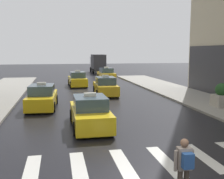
# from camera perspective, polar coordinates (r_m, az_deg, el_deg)

# --- Properties ---
(crosswalk_markings) EXTENTS (11.30, 2.80, 0.01)m
(crosswalk_markings) POSITION_cam_1_polar(r_m,az_deg,el_deg) (9.97, 6.84, -14.98)
(crosswalk_markings) COLOR silver
(crosswalk_markings) RESTS_ON ground
(taxi_lead) EXTENTS (1.95, 4.55, 1.80)m
(taxi_lead) POSITION_cam_1_polar(r_m,az_deg,el_deg) (14.07, -4.65, -4.99)
(taxi_lead) COLOR yellow
(taxi_lead) RESTS_ON ground
(taxi_second) EXTENTS (2.12, 4.63, 1.80)m
(taxi_second) POSITION_cam_1_polar(r_m,az_deg,el_deg) (19.27, -14.52, -1.68)
(taxi_second) COLOR yellow
(taxi_second) RESTS_ON ground
(taxi_third) EXTENTS (2.03, 4.59, 1.80)m
(taxi_third) POSITION_cam_1_polar(r_m,az_deg,el_deg) (24.39, -1.39, 0.58)
(taxi_third) COLOR gold
(taxi_third) RESTS_ON ground
(taxi_fourth) EXTENTS (2.03, 4.59, 1.80)m
(taxi_fourth) POSITION_cam_1_polar(r_m,az_deg,el_deg) (30.77, -7.31, 2.07)
(taxi_fourth) COLOR yellow
(taxi_fourth) RESTS_ON ground
(taxi_fifth) EXTENTS (2.08, 4.61, 1.80)m
(taxi_fifth) POSITION_cam_1_polar(r_m,az_deg,el_deg) (37.68, -1.22, 3.22)
(taxi_fifth) COLOR gold
(taxi_fifth) RESTS_ON ground
(box_truck) EXTENTS (2.43, 7.59, 3.35)m
(box_truck) POSITION_cam_1_polar(r_m,az_deg,el_deg) (49.43, -3.04, 5.67)
(box_truck) COLOR #2D2D2D
(box_truck) RESTS_ON ground
(pedestrian_with_backpack) EXTENTS (0.55, 0.43, 1.65)m
(pedestrian_with_backpack) POSITION_cam_1_polar(r_m,az_deg,el_deg) (7.56, 15.03, -14.99)
(pedestrian_with_backpack) COLOR #473D33
(pedestrian_with_backpack) RESTS_ON ground
(planter_mid_block) EXTENTS (1.10, 1.10, 1.60)m
(planter_mid_block) POSITION_cam_1_polar(r_m,az_deg,el_deg) (19.97, 22.11, -1.25)
(planter_mid_block) COLOR #A8A399
(planter_mid_block) RESTS_ON curb_right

